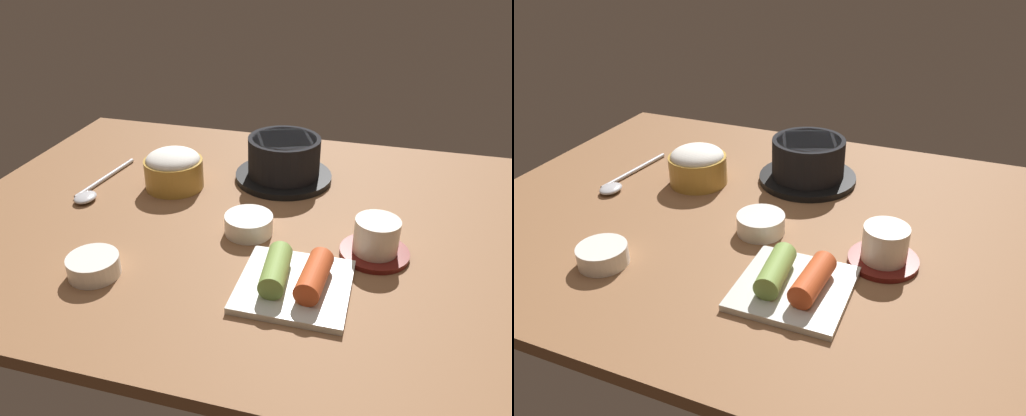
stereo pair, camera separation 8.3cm
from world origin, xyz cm
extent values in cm
cube|color=brown|center=(0.00, 0.00, 1.00)|extent=(100.00, 76.00, 2.00)
cylinder|color=black|center=(2.56, 15.72, 2.58)|extent=(18.40, 18.40, 1.16)
cylinder|color=black|center=(2.56, 15.72, 6.77)|extent=(13.61, 13.61, 7.24)
cylinder|color=#D15619|center=(2.56, 15.72, 10.09)|extent=(11.98, 11.98, 0.60)
cylinder|color=#B78C38|center=(-16.28, 7.17, 4.71)|extent=(10.82, 10.82, 5.41)
ellipsoid|color=white|center=(-16.28, 7.17, 7.41)|extent=(9.95, 9.95, 3.79)
cylinder|color=maroon|center=(21.32, -5.93, 2.40)|extent=(10.26, 10.26, 0.80)
cylinder|color=silver|center=(21.32, -5.93, 5.38)|extent=(6.60, 6.60, 5.15)
cylinder|color=#C6D18C|center=(21.32, -5.93, 7.65)|extent=(5.61, 5.61, 0.40)
cylinder|color=white|center=(1.58, -4.82, 3.53)|extent=(7.69, 7.69, 3.06)
cylinder|color=#B73323|center=(1.58, -4.82, 4.76)|extent=(6.31, 6.31, 0.50)
cube|color=silver|center=(11.53, -17.06, 2.50)|extent=(14.85, 14.85, 1.00)
cylinder|color=#7A9E47|center=(8.93, -17.06, 4.71)|extent=(4.10, 9.15, 3.43)
cylinder|color=#C64C23|center=(14.13, -17.06, 4.71)|extent=(4.06, 9.13, 3.43)
cylinder|color=white|center=(-16.16, -21.32, 3.45)|extent=(7.29, 7.29, 2.89)
cylinder|color=#B73323|center=(-16.16, -21.32, 4.59)|extent=(5.98, 5.98, 0.50)
cylinder|color=#B7B7BC|center=(-30.29, 6.37, 2.40)|extent=(2.84, 17.64, 0.80)
ellipsoid|color=#B7B7BC|center=(-29.27, -2.40, 2.72)|extent=(3.60, 4.68, 1.26)
camera|label=1|loc=(21.35, -71.74, 45.36)|focal=36.09mm
camera|label=2|loc=(29.19, -69.08, 45.36)|focal=36.09mm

